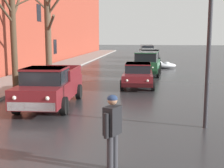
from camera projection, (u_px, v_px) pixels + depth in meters
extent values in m
cube|color=gray|center=(41.00, 73.00, 24.93)|extent=(3.37, 80.00, 0.15)
cube|color=black|center=(55.00, 47.00, 34.58)|extent=(0.08, 1.10, 1.60)
cube|color=black|center=(39.00, 13.00, 29.39)|extent=(0.08, 1.10, 1.60)
ellipsoid|color=white|center=(164.00, 65.00, 29.39)|extent=(2.22, 1.07, 0.52)
ellipsoid|color=white|center=(167.00, 65.00, 29.25)|extent=(0.75, 0.63, 0.63)
ellipsoid|color=white|center=(158.00, 64.00, 29.40)|extent=(0.85, 0.71, 0.71)
ellipsoid|color=white|center=(36.00, 85.00, 17.28)|extent=(2.42, 1.39, 0.70)
ellipsoid|color=white|center=(45.00, 86.00, 17.24)|extent=(0.73, 0.61, 0.61)
cylinder|color=#423323|center=(14.00, 39.00, 16.04)|extent=(0.32, 0.32, 5.77)
cylinder|color=#423323|center=(27.00, 0.00, 16.16)|extent=(1.30, 1.12, 0.86)
cylinder|color=#423323|center=(11.00, 18.00, 16.62)|extent=(0.92, 1.52, 1.71)
cylinder|color=#423323|center=(16.00, 8.00, 16.82)|extent=(0.62, 2.16, 1.40)
cylinder|color=#423323|center=(2.00, 8.00, 14.96)|extent=(0.38, 1.84, 1.43)
cylinder|color=#4C3D2D|center=(48.00, 29.00, 21.36)|extent=(0.44, 0.44, 7.05)
cylinder|color=#4C3D2D|center=(55.00, 5.00, 20.91)|extent=(1.29, 0.46, 1.43)
cylinder|color=#4C3D2D|center=(40.00, 3.00, 20.84)|extent=(0.98, 0.78, 1.03)
cylinder|color=#4C3D2D|center=(51.00, 23.00, 20.67)|extent=(1.03, 1.38, 1.13)
cube|color=maroon|center=(51.00, 89.00, 13.52)|extent=(2.08, 5.22, 0.76)
cube|color=black|center=(45.00, 75.00, 12.71)|extent=(1.71, 1.72, 0.64)
cube|color=maroon|center=(45.00, 69.00, 12.66)|extent=(1.75, 1.77, 0.08)
cube|color=maroon|center=(75.00, 73.00, 14.38)|extent=(0.20, 2.47, 0.44)
cube|color=maroon|center=(38.00, 73.00, 14.52)|extent=(0.20, 2.47, 0.44)
cube|color=maroon|center=(64.00, 69.00, 15.92)|extent=(1.76, 0.17, 0.44)
cube|color=#B7B7BC|center=(32.00, 107.00, 11.08)|extent=(1.77, 0.19, 0.32)
sphere|color=white|center=(47.00, 98.00, 10.94)|extent=(0.16, 0.16, 0.16)
sphere|color=white|center=(14.00, 98.00, 11.04)|extent=(0.16, 0.16, 0.16)
cylinder|color=black|center=(64.00, 106.00, 11.99)|extent=(0.25, 0.73, 0.72)
cylinder|color=black|center=(16.00, 105.00, 12.14)|extent=(0.25, 0.73, 0.72)
cylinder|color=black|center=(79.00, 92.00, 15.03)|extent=(0.25, 0.73, 0.72)
cylinder|color=black|center=(41.00, 91.00, 15.18)|extent=(0.25, 0.73, 0.72)
cube|color=maroon|center=(138.00, 77.00, 18.55)|extent=(1.78, 4.11, 0.60)
cube|color=black|center=(138.00, 67.00, 18.66)|extent=(1.50, 2.15, 0.52)
cube|color=maroon|center=(138.00, 64.00, 18.63)|extent=(1.53, 2.19, 0.06)
cube|color=black|center=(137.00, 85.00, 16.62)|extent=(1.66, 0.15, 0.22)
cube|color=black|center=(138.00, 76.00, 20.53)|extent=(1.66, 0.15, 0.22)
cylinder|color=black|center=(153.00, 86.00, 17.27)|extent=(0.19, 0.60, 0.60)
cylinder|color=black|center=(122.00, 85.00, 17.44)|extent=(0.19, 0.60, 0.60)
cylinder|color=black|center=(152.00, 79.00, 19.75)|extent=(0.19, 0.60, 0.60)
cylinder|color=black|center=(125.00, 79.00, 19.93)|extent=(0.19, 0.60, 0.60)
sphere|color=silver|center=(147.00, 81.00, 16.50)|extent=(0.14, 0.14, 0.14)
sphere|color=silver|center=(127.00, 80.00, 16.61)|extent=(0.14, 0.14, 0.14)
cube|color=#1E5633|center=(147.00, 66.00, 24.11)|extent=(2.17, 4.39, 0.80)
cube|color=black|center=(147.00, 56.00, 24.03)|extent=(1.81, 3.10, 0.68)
cube|color=#1E5633|center=(147.00, 52.00, 23.99)|extent=(1.85, 3.16, 0.06)
cube|color=black|center=(144.00, 72.00, 22.13)|extent=(1.81, 0.26, 0.22)
cube|color=black|center=(149.00, 67.00, 26.17)|extent=(1.81, 0.26, 0.22)
cylinder|color=black|center=(158.00, 73.00, 22.70)|extent=(0.23, 0.69, 0.68)
cylinder|color=black|center=(132.00, 73.00, 23.07)|extent=(0.23, 0.69, 0.68)
cylinder|color=black|center=(160.00, 69.00, 25.26)|extent=(0.23, 0.69, 0.68)
cylinder|color=black|center=(137.00, 69.00, 25.63)|extent=(0.23, 0.69, 0.68)
sphere|color=silver|center=(153.00, 68.00, 21.93)|extent=(0.14, 0.14, 0.14)
sphere|color=silver|center=(136.00, 67.00, 22.17)|extent=(0.14, 0.14, 0.14)
cube|color=black|center=(150.00, 60.00, 29.60)|extent=(1.89, 4.47, 0.80)
cube|color=black|center=(150.00, 52.00, 29.53)|extent=(1.62, 3.13, 0.68)
cube|color=black|center=(150.00, 49.00, 29.48)|extent=(1.66, 3.20, 0.06)
cube|color=black|center=(150.00, 65.00, 27.51)|extent=(1.80, 0.14, 0.22)
cube|color=black|center=(150.00, 61.00, 31.77)|extent=(1.80, 0.14, 0.22)
cylinder|color=black|center=(160.00, 66.00, 28.19)|extent=(0.19, 0.68, 0.68)
cylinder|color=black|center=(140.00, 66.00, 28.44)|extent=(0.19, 0.68, 0.68)
cylinder|color=black|center=(160.00, 63.00, 30.89)|extent=(0.19, 0.68, 0.68)
cylinder|color=black|center=(141.00, 63.00, 31.14)|extent=(0.19, 0.68, 0.68)
sphere|color=silver|center=(157.00, 61.00, 27.35)|extent=(0.14, 0.14, 0.14)
sphere|color=silver|center=(143.00, 61.00, 27.51)|extent=(0.14, 0.14, 0.14)
cube|color=#B7B7BC|center=(145.00, 57.00, 35.98)|extent=(1.83, 3.94, 0.60)
cube|color=black|center=(145.00, 52.00, 36.09)|extent=(1.53, 2.07, 0.52)
cube|color=#B7B7BC|center=(145.00, 50.00, 36.05)|extent=(1.57, 2.11, 0.06)
cube|color=#525254|center=(145.00, 60.00, 34.14)|extent=(1.68, 0.17, 0.22)
cube|color=#525254|center=(145.00, 58.00, 37.87)|extent=(1.68, 0.17, 0.22)
cylinder|color=black|center=(153.00, 61.00, 34.76)|extent=(0.20, 0.61, 0.60)
cylinder|color=black|center=(137.00, 60.00, 34.92)|extent=(0.20, 0.61, 0.60)
cylinder|color=black|center=(152.00, 59.00, 37.13)|extent=(0.20, 0.61, 0.60)
cylinder|color=black|center=(138.00, 59.00, 37.29)|extent=(0.20, 0.61, 0.60)
sphere|color=silver|center=(150.00, 58.00, 34.02)|extent=(0.14, 0.14, 0.14)
sphere|color=silver|center=(140.00, 58.00, 34.13)|extent=(0.14, 0.14, 0.14)
cube|color=slate|center=(147.00, 53.00, 42.73)|extent=(2.21, 4.70, 0.80)
cube|color=black|center=(147.00, 47.00, 42.66)|extent=(1.84, 3.31, 0.68)
cube|color=slate|center=(147.00, 45.00, 42.61)|extent=(1.88, 3.38, 0.06)
cube|color=#303032|center=(148.00, 56.00, 40.57)|extent=(1.78, 0.28, 0.22)
cube|color=#303032|center=(146.00, 54.00, 44.97)|extent=(1.78, 0.28, 0.22)
cylinder|color=black|center=(155.00, 56.00, 41.36)|extent=(0.24, 0.69, 0.68)
cylinder|color=black|center=(141.00, 56.00, 41.43)|extent=(0.24, 0.69, 0.68)
cylinder|color=black|center=(153.00, 55.00, 44.15)|extent=(0.24, 0.69, 0.68)
cylinder|color=black|center=(140.00, 55.00, 44.22)|extent=(0.24, 0.69, 0.68)
sphere|color=silver|center=(153.00, 53.00, 40.47)|extent=(0.14, 0.14, 0.14)
sphere|color=silver|center=(144.00, 53.00, 40.51)|extent=(0.14, 0.14, 0.14)
cylinder|color=#2D2D33|center=(110.00, 154.00, 6.93)|extent=(0.20, 0.20, 0.86)
cylinder|color=#2D2D33|center=(115.00, 151.00, 7.10)|extent=(0.20, 0.20, 0.86)
cube|color=black|center=(112.00, 120.00, 6.90)|extent=(0.41, 0.49, 0.64)
cylinder|color=black|center=(106.00, 126.00, 6.69)|extent=(0.15, 0.15, 0.56)
cylinder|color=black|center=(118.00, 120.00, 7.13)|extent=(0.15, 0.15, 0.56)
sphere|color=#8E664C|center=(112.00, 100.00, 6.83)|extent=(0.22, 0.22, 0.22)
ellipsoid|color=#1E2D4C|center=(112.00, 98.00, 6.82)|extent=(0.23, 0.23, 0.17)
cylinder|color=beige|center=(109.00, 117.00, 7.12)|extent=(0.11, 0.11, 0.11)
cylinder|color=silver|center=(109.00, 114.00, 7.11)|extent=(0.11, 0.11, 0.02)
cylinder|color=#28282D|center=(209.00, 42.00, 9.95)|extent=(0.14, 0.14, 5.72)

